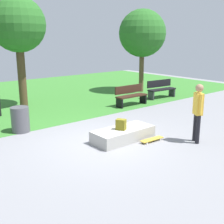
# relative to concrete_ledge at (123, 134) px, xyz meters

# --- Properties ---
(ground_plane) EXTENTS (28.00, 28.00, 0.00)m
(ground_plane) POSITION_rel_concrete_ledge_xyz_m (-0.61, 0.24, -0.18)
(ground_plane) COLOR gray
(grass_lawn) EXTENTS (26.60, 11.64, 0.01)m
(grass_lawn) POSITION_rel_concrete_ledge_xyz_m (-0.61, 8.41, -0.18)
(grass_lawn) COLOR #387A2D
(grass_lawn) RESTS_ON ground_plane
(concrete_ledge) EXTENTS (1.95, 0.84, 0.37)m
(concrete_ledge) POSITION_rel_concrete_ledge_xyz_m (0.00, 0.00, 0.00)
(concrete_ledge) COLOR #A8A59E
(concrete_ledge) RESTS_ON ground_plane
(backpack_on_ledge) EXTENTS (0.31, 0.34, 0.32)m
(backpack_on_ledge) POSITION_rel_concrete_ledge_xyz_m (-0.12, -0.03, 0.34)
(backpack_on_ledge) COLOR olive
(backpack_on_ledge) RESTS_ON concrete_ledge
(skater_performing_trick) EXTENTS (0.34, 0.38, 1.75)m
(skater_performing_trick) POSITION_rel_concrete_ledge_xyz_m (1.56, -1.51, 0.85)
(skater_performing_trick) COLOR black
(skater_performing_trick) RESTS_ON ground_plane
(skateboard_by_ledge) EXTENTS (0.81, 0.24, 0.08)m
(skateboard_by_ledge) POSITION_rel_concrete_ledge_xyz_m (0.60, -0.64, -0.12)
(skateboard_by_ledge) COLOR gold
(skateboard_by_ledge) RESTS_ON ground_plane
(park_bench_far_left) EXTENTS (1.60, 0.48, 0.91)m
(park_bench_far_left) POSITION_rel_concrete_ledge_xyz_m (3.39, 3.28, 0.30)
(park_bench_far_left) COLOR #331E14
(park_bench_far_left) RESTS_ON ground_plane
(park_bench_center_lawn) EXTENTS (1.64, 0.61, 0.91)m
(park_bench_center_lawn) POSITION_rel_concrete_ledge_xyz_m (5.76, 3.52, 0.30)
(park_bench_center_lawn) COLOR black
(park_bench_center_lawn) RESTS_ON ground_plane
(tree_tall_oak) EXTENTS (2.60, 2.60, 4.55)m
(tree_tall_oak) POSITION_rel_concrete_ledge_xyz_m (6.28, 5.48, 3.05)
(tree_tall_oak) COLOR brown
(tree_tall_oak) RESTS_ON grass_lawn
(tree_slender_maple) EXTENTS (2.35, 2.35, 4.74)m
(tree_slender_maple) POSITION_rel_concrete_ledge_xyz_m (-0.48, 6.19, 3.33)
(tree_slender_maple) COLOR #4C3823
(tree_slender_maple) RESTS_ON grass_lawn
(trash_bin) EXTENTS (0.59, 0.59, 0.84)m
(trash_bin) POSITION_rel_concrete_ledge_xyz_m (-2.06, 2.78, 0.23)
(trash_bin) COLOR #4C4C51
(trash_bin) RESTS_ON ground_plane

